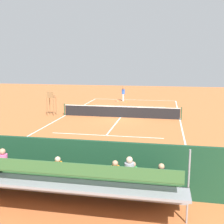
# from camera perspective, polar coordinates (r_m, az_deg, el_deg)

# --- Properties ---
(ground_plane) EXTENTS (60.00, 60.00, 0.00)m
(ground_plane) POSITION_cam_1_polar(r_m,az_deg,el_deg) (24.44, 1.75, -1.08)
(ground_plane) COLOR #C66B38
(court_line_markings) EXTENTS (10.10, 22.20, 0.01)m
(court_line_markings) POSITION_cam_1_polar(r_m,az_deg,el_deg) (24.47, 1.76, -1.06)
(court_line_markings) COLOR white
(court_line_markings) RESTS_ON ground
(tennis_net) EXTENTS (10.30, 0.10, 1.07)m
(tennis_net) POSITION_cam_1_polar(r_m,az_deg,el_deg) (24.34, 1.76, 0.07)
(tennis_net) COLOR black
(tennis_net) RESTS_ON ground
(backdrop_wall) EXTENTS (18.00, 0.16, 2.00)m
(backdrop_wall) POSITION_cam_1_polar(r_m,az_deg,el_deg) (11.06, -9.88, -10.38)
(backdrop_wall) COLOR #194228
(backdrop_wall) RESTS_ON ground
(bleacher_stand) EXTENTS (9.06, 2.40, 2.48)m
(bleacher_stand) POSITION_cam_1_polar(r_m,az_deg,el_deg) (9.92, -12.08, -13.41)
(bleacher_stand) COLOR gray
(bleacher_stand) RESTS_ON ground
(umpire_chair) EXTENTS (0.67, 0.67, 2.14)m
(umpire_chair) POSITION_cam_1_polar(r_m,az_deg,el_deg) (25.63, -12.17, 2.21)
(umpire_chair) COLOR olive
(umpire_chair) RESTS_ON ground
(courtside_bench) EXTENTS (1.80, 0.40, 0.93)m
(courtside_bench) POSITION_cam_1_polar(r_m,az_deg,el_deg) (11.34, 3.10, -12.10)
(courtside_bench) COLOR #234C2D
(courtside_bench) RESTS_ON ground
(equipment_bag) EXTENTS (0.90, 0.36, 0.36)m
(equipment_bag) POSITION_cam_1_polar(r_m,az_deg,el_deg) (11.79, -7.19, -13.25)
(equipment_bag) COLOR #B22D2D
(equipment_bag) RESTS_ON ground
(tennis_player) EXTENTS (0.38, 0.54, 1.93)m
(tennis_player) POSITION_cam_1_polar(r_m,az_deg,el_deg) (33.92, 2.29, 3.92)
(tennis_player) COLOR white
(tennis_player) RESTS_ON ground
(tennis_racket) EXTENTS (0.52, 0.51, 0.03)m
(tennis_racket) POSITION_cam_1_polar(r_m,az_deg,el_deg) (33.90, 1.15, 2.21)
(tennis_racket) COLOR black
(tennis_racket) RESTS_ON ground
(tennis_ball_near) EXTENTS (0.07, 0.07, 0.07)m
(tennis_ball_near) POSITION_cam_1_polar(r_m,az_deg,el_deg) (32.98, 2.96, 2.00)
(tennis_ball_near) COLOR #CCDB33
(tennis_ball_near) RESTS_ON ground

